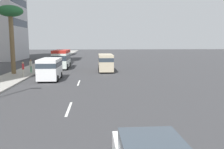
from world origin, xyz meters
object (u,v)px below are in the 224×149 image
(minibus_second, at_px, (62,58))
(pedestrian_near_lamp, at_px, (23,68))
(pedestrian_mid_block, at_px, (31,65))
(van_lead, at_px, (50,68))
(van_fourth, at_px, (106,62))
(palm_tree, at_px, (10,16))

(minibus_second, bearing_deg, pedestrian_near_lamp, -18.92)
(pedestrian_mid_block, bearing_deg, pedestrian_near_lamp, -58.00)
(minibus_second, bearing_deg, van_lead, 1.43)
(van_lead, distance_m, pedestrian_near_lamp, 4.07)
(minibus_second, height_order, van_fourth, minibus_second)
(minibus_second, bearing_deg, palm_tree, -36.43)
(pedestrian_near_lamp, bearing_deg, van_fourth, 93.17)
(van_lead, distance_m, minibus_second, 11.48)
(pedestrian_near_lamp, xyz_separation_m, palm_tree, (2.46, 1.93, 6.34))
(pedestrian_near_lamp, height_order, pedestrian_mid_block, pedestrian_near_lamp)
(pedestrian_mid_block, bearing_deg, van_fourth, 40.34)
(van_lead, relative_size, pedestrian_mid_block, 2.79)
(minibus_second, xyz_separation_m, pedestrian_mid_block, (-5.98, 3.26, -0.51))
(palm_tree, bearing_deg, pedestrian_near_lamp, -141.79)
(minibus_second, distance_m, pedestrian_near_lamp, 10.03)
(van_fourth, distance_m, pedestrian_near_lamp, 11.26)
(van_lead, distance_m, van_fourth, 9.58)
(pedestrian_mid_block, bearing_deg, van_lead, -25.33)
(van_lead, distance_m, pedestrian_mid_block, 6.55)
(minibus_second, height_order, pedestrian_mid_block, minibus_second)
(pedestrian_near_lamp, bearing_deg, palm_tree, -165.01)
(minibus_second, relative_size, pedestrian_near_lamp, 3.66)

